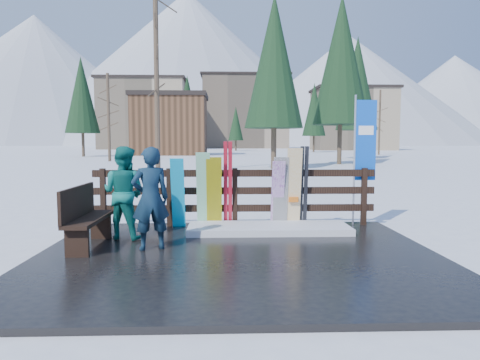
{
  "coord_description": "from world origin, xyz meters",
  "views": [
    {
      "loc": [
        -0.18,
        -6.25,
        1.73
      ],
      "look_at": [
        0.06,
        1.0,
        1.1
      ],
      "focal_mm": 32.0,
      "sensor_mm": 36.0,
      "label": 1
    }
  ],
  "objects_px": {
    "snowboard_4": "(281,192)",
    "person_back": "(124,193)",
    "snowboard_0": "(178,193)",
    "snowboard_1": "(203,190)",
    "snowboard_3": "(278,194)",
    "snowboard_2": "(214,193)",
    "person_front": "(150,198)",
    "rental_flag": "(363,145)",
    "snowboard_5": "(294,188)",
    "bench": "(85,215)"
  },
  "relations": [
    {
      "from": "snowboard_4",
      "to": "person_back",
      "type": "relative_size",
      "value": 0.87
    },
    {
      "from": "snowboard_0",
      "to": "snowboard_1",
      "type": "xyz_separation_m",
      "value": [
        0.49,
        0.0,
        0.06
      ]
    },
    {
      "from": "snowboard_3",
      "to": "person_back",
      "type": "bearing_deg",
      "value": -162.78
    },
    {
      "from": "snowboard_2",
      "to": "person_front",
      "type": "xyz_separation_m",
      "value": [
        -0.94,
        -1.64,
        0.11
      ]
    },
    {
      "from": "snowboard_0",
      "to": "snowboard_1",
      "type": "bearing_deg",
      "value": 0.0
    },
    {
      "from": "snowboard_2",
      "to": "rental_flag",
      "type": "height_order",
      "value": "rental_flag"
    },
    {
      "from": "snowboard_0",
      "to": "snowboard_5",
      "type": "relative_size",
      "value": 0.89
    },
    {
      "from": "snowboard_0",
      "to": "bench",
      "type": "bearing_deg",
      "value": -131.46
    },
    {
      "from": "snowboard_2",
      "to": "snowboard_5",
      "type": "xyz_separation_m",
      "value": [
        1.55,
        0.0,
        0.09
      ]
    },
    {
      "from": "snowboard_2",
      "to": "bench",
      "type": "bearing_deg",
      "value": -143.59
    },
    {
      "from": "bench",
      "to": "snowboard_4",
      "type": "relative_size",
      "value": 1.08
    },
    {
      "from": "rental_flag",
      "to": "snowboard_3",
      "type": "bearing_deg",
      "value": -171.19
    },
    {
      "from": "snowboard_2",
      "to": "person_front",
      "type": "height_order",
      "value": "person_front"
    },
    {
      "from": "snowboard_1",
      "to": "snowboard_4",
      "type": "relative_size",
      "value": 1.08
    },
    {
      "from": "person_front",
      "to": "person_back",
      "type": "height_order",
      "value": "same"
    },
    {
      "from": "person_back",
      "to": "snowboard_3",
      "type": "bearing_deg",
      "value": -144.51
    },
    {
      "from": "snowboard_0",
      "to": "snowboard_5",
      "type": "height_order",
      "value": "snowboard_5"
    },
    {
      "from": "person_back",
      "to": "snowboard_4",
      "type": "bearing_deg",
      "value": -144.84
    },
    {
      "from": "person_front",
      "to": "bench",
      "type": "bearing_deg",
      "value": -28.46
    },
    {
      "from": "person_front",
      "to": "snowboard_1",
      "type": "bearing_deg",
      "value": -133.7
    },
    {
      "from": "bench",
      "to": "person_back",
      "type": "xyz_separation_m",
      "value": [
        0.47,
        0.62,
        0.28
      ]
    },
    {
      "from": "snowboard_3",
      "to": "snowboard_4",
      "type": "height_order",
      "value": "snowboard_4"
    },
    {
      "from": "snowboard_1",
      "to": "snowboard_3",
      "type": "relative_size",
      "value": 1.12
    },
    {
      "from": "snowboard_0",
      "to": "snowboard_2",
      "type": "bearing_deg",
      "value": 0.0
    },
    {
      "from": "bench",
      "to": "snowboard_0",
      "type": "bearing_deg",
      "value": 48.54
    },
    {
      "from": "snowboard_1",
      "to": "person_back",
      "type": "bearing_deg",
      "value": -147.09
    },
    {
      "from": "snowboard_0",
      "to": "snowboard_1",
      "type": "distance_m",
      "value": 0.5
    },
    {
      "from": "snowboard_0",
      "to": "snowboard_3",
      "type": "relative_size",
      "value": 1.04
    },
    {
      "from": "bench",
      "to": "snowboard_0",
      "type": "distance_m",
      "value": 1.98
    },
    {
      "from": "bench",
      "to": "person_back",
      "type": "relative_size",
      "value": 0.94
    },
    {
      "from": "snowboard_0",
      "to": "rental_flag",
      "type": "height_order",
      "value": "rental_flag"
    },
    {
      "from": "snowboard_1",
      "to": "snowboard_5",
      "type": "relative_size",
      "value": 0.96
    },
    {
      "from": "snowboard_1",
      "to": "rental_flag",
      "type": "relative_size",
      "value": 0.58
    },
    {
      "from": "snowboard_0",
      "to": "snowboard_3",
      "type": "xyz_separation_m",
      "value": [
        1.93,
        0.0,
        -0.03
      ]
    },
    {
      "from": "bench",
      "to": "snowboard_5",
      "type": "height_order",
      "value": "snowboard_5"
    },
    {
      "from": "person_back",
      "to": "snowboard_2",
      "type": "bearing_deg",
      "value": -132.48
    },
    {
      "from": "bench",
      "to": "snowboard_1",
      "type": "xyz_separation_m",
      "value": [
        1.8,
        1.48,
        0.22
      ]
    },
    {
      "from": "snowboard_2",
      "to": "person_front",
      "type": "bearing_deg",
      "value": -119.74
    },
    {
      "from": "snowboard_1",
      "to": "person_front",
      "type": "relative_size",
      "value": 0.94
    },
    {
      "from": "snowboard_0",
      "to": "person_back",
      "type": "relative_size",
      "value": 0.88
    },
    {
      "from": "bench",
      "to": "person_front",
      "type": "distance_m",
      "value": 1.11
    },
    {
      "from": "snowboard_5",
      "to": "person_back",
      "type": "relative_size",
      "value": 0.99
    },
    {
      "from": "snowboard_0",
      "to": "person_front",
      "type": "distance_m",
      "value": 1.66
    },
    {
      "from": "snowboard_1",
      "to": "rental_flag",
      "type": "height_order",
      "value": "rental_flag"
    },
    {
      "from": "bench",
      "to": "snowboard_4",
      "type": "xyz_separation_m",
      "value": [
        3.3,
        1.48,
        0.17
      ]
    },
    {
      "from": "bench",
      "to": "rental_flag",
      "type": "relative_size",
      "value": 0.58
    },
    {
      "from": "snowboard_2",
      "to": "snowboard_3",
      "type": "distance_m",
      "value": 1.24
    },
    {
      "from": "snowboard_2",
      "to": "person_front",
      "type": "distance_m",
      "value": 1.9
    },
    {
      "from": "bench",
      "to": "person_front",
      "type": "relative_size",
      "value": 0.94
    },
    {
      "from": "snowboard_1",
      "to": "snowboard_3",
      "type": "height_order",
      "value": "snowboard_1"
    }
  ]
}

